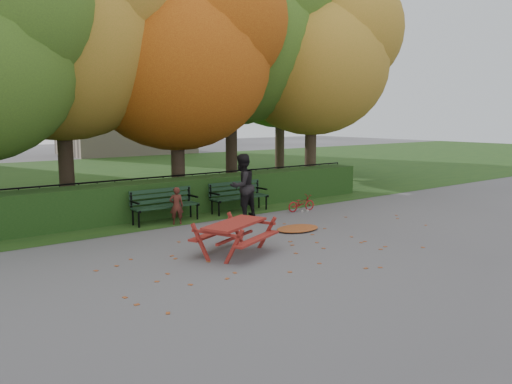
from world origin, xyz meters
TOP-DOWN VIEW (x-y plane):
  - ground at (0.00, 0.00)m, footprint 90.00×90.00m
  - grass_strip at (0.00, 14.00)m, footprint 90.00×90.00m
  - building_right at (8.00, 28.00)m, footprint 9.00×6.00m
  - hedge at (0.00, 4.50)m, footprint 13.00×0.90m
  - iron_fence at (0.00, 5.30)m, footprint 14.00×0.04m
  - tree_b at (-2.44, 6.75)m, footprint 6.72×6.40m
  - tree_c at (0.83, 5.96)m, footprint 6.30×6.00m
  - tree_d at (3.88, 7.23)m, footprint 7.14×6.80m
  - tree_e at (6.52, 5.77)m, footprint 6.09×5.80m
  - tree_g at (8.33, 9.76)m, footprint 6.30×6.00m
  - bench_left at (-1.30, 3.70)m, footprint 1.80×0.57m
  - bench_right at (1.10, 3.70)m, footprint 1.80×0.57m
  - picnic_table at (-1.61, -0.03)m, footprint 1.90×1.75m
  - leaf_pile at (0.88, 0.82)m, footprint 1.36×1.14m
  - leaf_scatter at (0.00, 0.30)m, footprint 9.00×5.70m
  - child at (-1.20, 3.20)m, footprint 0.42×0.36m
  - adult at (0.68, 2.90)m, footprint 0.99×0.85m
  - bicycle at (2.62, 2.60)m, footprint 0.94×0.42m

SIDE VIEW (x-z plane):
  - ground at x=0.00m, z-range 0.00..0.00m
  - grass_strip at x=0.00m, z-range 0.01..0.01m
  - leaf_scatter at x=0.00m, z-range 0.00..0.01m
  - leaf_pile at x=0.88m, z-range 0.00..0.08m
  - bicycle at x=2.62m, z-range 0.00..0.48m
  - child at x=-1.20m, z-range 0.00..0.98m
  - hedge at x=0.00m, z-range 0.00..1.00m
  - picnic_table at x=-1.61m, z-range 0.14..0.88m
  - bench_left at x=-1.30m, z-range 0.08..0.96m
  - bench_right at x=1.10m, z-range 0.08..0.96m
  - iron_fence at x=0.00m, z-range 0.03..1.05m
  - adult at x=0.68m, z-range 0.00..1.77m
  - tree_c at x=0.83m, z-range 0.82..8.82m
  - tree_e at x=6.52m, z-range 1.01..9.16m
  - tree_g at x=8.33m, z-range 1.10..9.65m
  - tree_b at x=-2.44m, z-range 1.01..9.80m
  - tree_d at x=3.88m, z-range 1.19..10.77m
  - building_right at x=8.00m, z-range 0.00..12.00m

